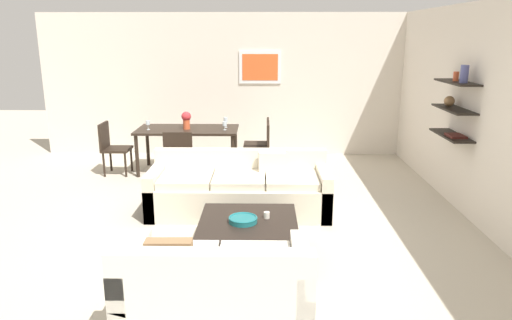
# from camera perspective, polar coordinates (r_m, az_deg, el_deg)

# --- Properties ---
(ground_plane) EXTENTS (18.00, 18.00, 0.00)m
(ground_plane) POSITION_cam_1_polar(r_m,az_deg,el_deg) (6.05, -2.64, -7.35)
(ground_plane) COLOR #BCB29E
(back_wall_unit) EXTENTS (8.40, 0.09, 2.70)m
(back_wall_unit) POSITION_cam_1_polar(r_m,az_deg,el_deg) (9.17, 0.51, 9.03)
(back_wall_unit) COLOR silver
(back_wall_unit) RESTS_ON ground
(right_wall_shelf_unit) EXTENTS (0.34, 8.20, 2.70)m
(right_wall_shelf_unit) POSITION_cam_1_polar(r_m,az_deg,el_deg) (6.80, 24.05, 5.67)
(right_wall_shelf_unit) COLOR silver
(right_wall_shelf_unit) RESTS_ON ground
(sofa_beige) EXTENTS (2.35, 0.90, 0.78)m
(sofa_beige) POSITION_cam_1_polar(r_m,az_deg,el_deg) (6.26, -1.97, -3.73)
(sofa_beige) COLOR beige
(sofa_beige) RESTS_ON ground
(loveseat_white) EXTENTS (1.53, 0.90, 0.78)m
(loveseat_white) POSITION_cam_1_polar(r_m,az_deg,el_deg) (4.00, -4.93, -15.13)
(loveseat_white) COLOR silver
(loveseat_white) RESTS_ON ground
(coffee_table) EXTENTS (1.04, 1.08, 0.38)m
(coffee_table) POSITION_cam_1_polar(r_m,az_deg,el_deg) (5.11, -0.96, -9.37)
(coffee_table) COLOR black
(coffee_table) RESTS_ON ground
(decorative_bowl) EXTENTS (0.31, 0.31, 0.06)m
(decorative_bowl) POSITION_cam_1_polar(r_m,az_deg,el_deg) (5.00, -1.59, -7.19)
(decorative_bowl) COLOR #19666B
(decorative_bowl) RESTS_ON coffee_table
(candle_jar) EXTENTS (0.06, 0.06, 0.07)m
(candle_jar) POSITION_cam_1_polar(r_m,az_deg,el_deg) (5.10, 1.30, -6.68)
(candle_jar) COLOR silver
(candle_jar) RESTS_ON coffee_table
(dining_table) EXTENTS (1.70, 0.86, 0.75)m
(dining_table) POSITION_cam_1_polar(r_m,az_deg,el_deg) (8.13, -8.27, 3.27)
(dining_table) COLOR black
(dining_table) RESTS_ON ground
(dining_chair_foot) EXTENTS (0.44, 0.44, 0.88)m
(dining_chair_foot) POSITION_cam_1_polar(r_m,az_deg,el_deg) (7.36, -9.23, 0.65)
(dining_chair_foot) COLOR black
(dining_chair_foot) RESTS_ON ground
(dining_chair_left_near) EXTENTS (0.44, 0.44, 0.88)m
(dining_chair_left_near) POSITION_cam_1_polar(r_m,az_deg,el_deg) (8.27, -17.08, 1.76)
(dining_chair_left_near) COLOR black
(dining_chair_left_near) RESTS_ON ground
(dining_chair_right_far) EXTENTS (0.44, 0.44, 0.88)m
(dining_chair_right_far) POSITION_cam_1_polar(r_m,az_deg,el_deg) (8.25, 0.65, 2.39)
(dining_chair_right_far) COLOR black
(dining_chair_right_far) RESTS_ON ground
(dining_chair_right_near) EXTENTS (0.44, 0.44, 0.88)m
(dining_chair_right_near) POSITION_cam_1_polar(r_m,az_deg,el_deg) (7.87, 0.64, 1.77)
(dining_chair_right_near) COLOR black
(dining_chair_right_near) RESTS_ON ground
(wine_glass_right_near) EXTENTS (0.07, 0.07, 0.14)m
(wine_glass_right_near) POSITION_cam_1_polar(r_m,az_deg,el_deg) (7.91, -3.81, 4.36)
(wine_glass_right_near) COLOR silver
(wine_glass_right_near) RESTS_ON dining_table
(wine_glass_left_near) EXTENTS (0.07, 0.07, 0.16)m
(wine_glass_left_near) POSITION_cam_1_polar(r_m,az_deg,el_deg) (8.12, -12.95, 4.38)
(wine_glass_left_near) COLOR silver
(wine_glass_left_near) RESTS_ON dining_table
(wine_glass_right_far) EXTENTS (0.07, 0.07, 0.18)m
(wine_glass_right_far) POSITION_cam_1_polar(r_m,az_deg,el_deg) (8.12, -3.70, 4.83)
(wine_glass_right_far) COLOR silver
(wine_glass_right_far) RESTS_ON dining_table
(centerpiece_vase) EXTENTS (0.16, 0.16, 0.30)m
(centerpiece_vase) POSITION_cam_1_polar(r_m,az_deg,el_deg) (8.04, -8.43, 4.92)
(centerpiece_vase) COLOR #D85933
(centerpiece_vase) RESTS_ON dining_table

